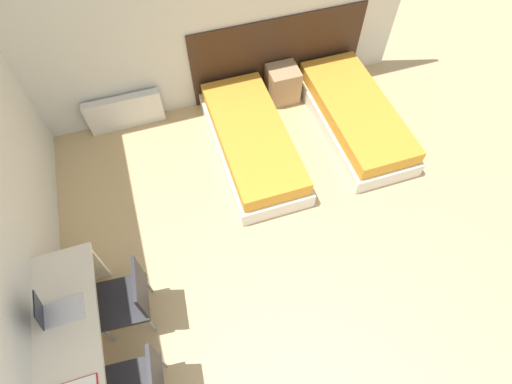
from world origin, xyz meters
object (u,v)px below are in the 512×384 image
(bed_near_window, at_px, (252,142))
(bed_near_door, at_px, (355,116))
(nightstand, at_px, (283,84))
(chair_near_laptop, at_px, (128,298))
(laptop, at_px, (55,311))

(bed_near_window, xyz_separation_m, bed_near_door, (1.43, 0.00, 0.00))
(bed_near_door, bearing_deg, nightstand, 130.70)
(bed_near_window, xyz_separation_m, chair_near_laptop, (-1.72, -1.66, 0.29))
(bed_near_window, bearing_deg, bed_near_door, 0.00)
(chair_near_laptop, bearing_deg, nightstand, 50.49)
(bed_near_window, xyz_separation_m, laptop, (-2.24, -1.72, 0.59))
(bed_near_window, distance_m, nightstand, 1.10)
(bed_near_door, distance_m, chair_near_laptop, 3.57)
(nightstand, bearing_deg, chair_near_laptop, -134.31)
(bed_near_window, distance_m, chair_near_laptop, 2.41)
(bed_near_window, height_order, laptop, laptop)
(nightstand, height_order, chair_near_laptop, chair_near_laptop)
(bed_near_window, height_order, bed_near_door, same)
(chair_near_laptop, bearing_deg, bed_near_window, 48.83)
(chair_near_laptop, bearing_deg, laptop, -169.18)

